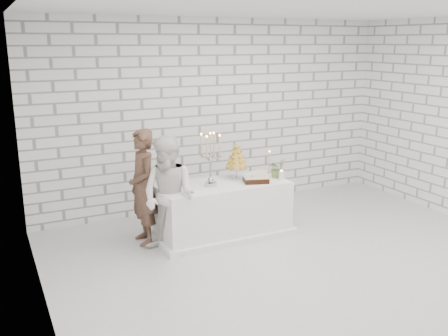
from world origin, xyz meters
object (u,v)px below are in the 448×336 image
cake_table (223,209)px  groom (143,187)px  bride (169,197)px  croquembouche (236,161)px  candelabra (211,159)px

cake_table → groom: size_ratio=1.16×
groom → bride: 0.53m
bride → croquembouche: bride is taller
cake_table → groom: (-1.07, 0.22, 0.40)m
groom → croquembouche: size_ratio=3.05×
cake_table → croquembouche: size_ratio=3.54×
bride → groom: bearing=164.8°
cake_table → bride: (-0.88, -0.27, 0.39)m
candelabra → bride: bearing=-160.6°
cake_table → candelabra: 0.77m
groom → bride: size_ratio=1.02×
candelabra → croquembouche: 0.53m
groom → candelabra: bearing=73.5°
croquembouche → groom: bearing=176.8°
candelabra → cake_table: bearing=9.7°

